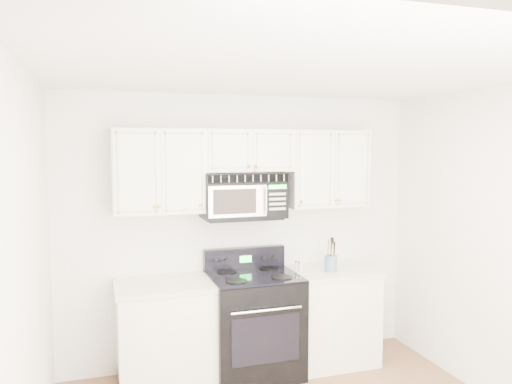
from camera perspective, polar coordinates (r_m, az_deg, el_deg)
name	(u,v)px	position (r m, az deg, el deg)	size (l,w,h in m)	color
room	(317,273)	(3.29, 6.99, -9.18)	(3.51, 3.51, 2.61)	brown
base_cabinet_left	(165,337)	(4.68, -10.31, -16.02)	(0.86, 0.65, 0.92)	white
base_cabinet_right	(329,318)	(5.11, 8.35, -14.10)	(0.86, 0.65, 0.92)	white
range	(254,322)	(4.79, -0.28, -14.65)	(0.81, 0.73, 1.13)	black
upper_cabinets	(247,166)	(4.67, -1.06, 3.01)	(2.44, 0.37, 0.75)	white
microwave	(243,195)	(4.65, -1.47, -0.35)	(0.77, 0.43, 0.42)	black
utensil_crock	(331,262)	(4.89, 8.55, -7.94)	(0.12, 0.12, 0.32)	slate
shaker_salt	(297,266)	(4.86, 4.71, -8.39)	(0.04, 0.04, 0.10)	silver
shaker_pepper	(300,267)	(4.84, 5.11, -8.49)	(0.04, 0.04, 0.09)	silver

